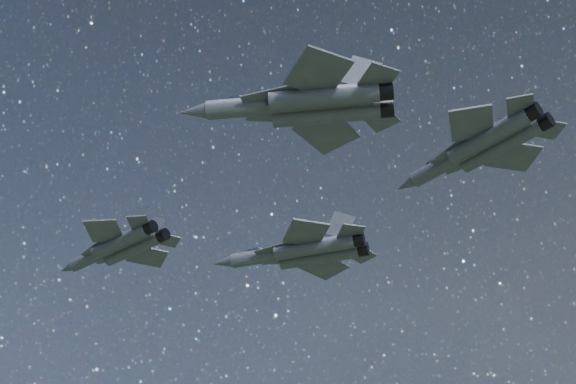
% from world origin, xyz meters
% --- Properties ---
extents(jet_lead, '(16.51, 11.39, 4.14)m').
position_xyz_m(jet_lead, '(-20.41, -4.67, 150.76)').
color(jet_lead, '#393D48').
extents(jet_left, '(20.25, 14.02, 5.09)m').
position_xyz_m(jet_left, '(-5.55, 10.99, 154.81)').
color(jet_left, '#393D48').
extents(jet_right, '(19.96, 13.35, 5.05)m').
position_xyz_m(jet_right, '(6.99, -15.03, 152.03)').
color(jet_right, '#393D48').
extents(jet_slot, '(17.87, 11.93, 4.53)m').
position_xyz_m(jet_slot, '(19.13, -1.65, 152.82)').
color(jet_slot, '#393D48').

